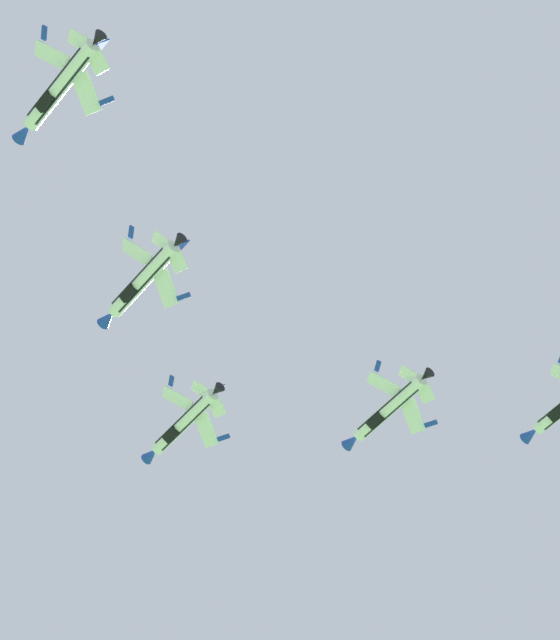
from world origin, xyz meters
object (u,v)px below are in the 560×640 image
at_px(fighter_jet_right_wing, 388,409).
at_px(fighter_jet_left_outer, 59,87).
at_px(fighter_jet_left_wing, 142,281).
at_px(fighter_jet_lead, 183,423).

xyz_separation_m(fighter_jet_right_wing, fighter_jet_left_outer, (-32.01, -49.03, -0.44)).
relative_size(fighter_jet_left_wing, fighter_jet_right_wing, 1.00).
distance_m(fighter_jet_left_wing, fighter_jet_right_wing, 35.73).
relative_size(fighter_jet_lead, fighter_jet_left_outer, 1.00).
height_order(fighter_jet_left_wing, fighter_jet_left_outer, fighter_jet_left_outer).
bearing_deg(fighter_jet_left_wing, fighter_jet_lead, 44.40).
bearing_deg(fighter_jet_right_wing, fighter_jet_left_outer, -164.74).
bearing_deg(fighter_jet_left_outer, fighter_jet_lead, 40.66).
relative_size(fighter_jet_left_wing, fighter_jet_left_outer, 1.00).
bearing_deg(fighter_jet_left_wing, fighter_jet_left_outer, -142.85).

